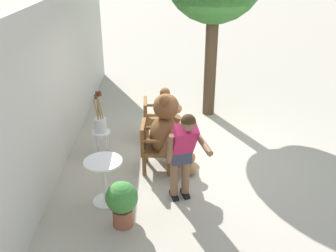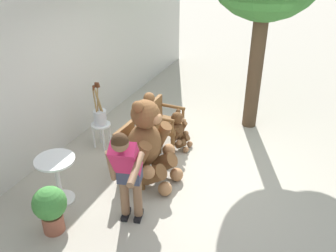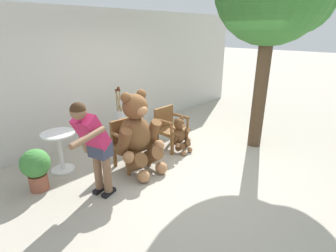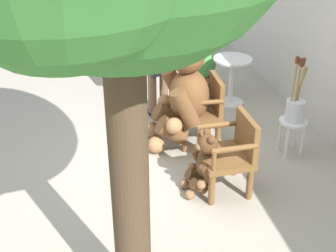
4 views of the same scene
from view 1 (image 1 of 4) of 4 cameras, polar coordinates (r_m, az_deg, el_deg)
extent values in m
plane|color=#A8A091|center=(7.10, 3.82, -4.10)|extent=(60.00, 60.00, 0.00)
cube|color=beige|center=(6.75, -16.71, 6.28)|extent=(10.00, 0.16, 2.80)
cube|color=brown|center=(6.41, -1.66, -3.35)|extent=(0.58, 0.54, 0.07)
cylinder|color=brown|center=(6.31, 0.18, -6.12)|extent=(0.07, 0.07, 0.37)
cylinder|color=brown|center=(6.71, 0.26, -4.08)|extent=(0.07, 0.07, 0.37)
cylinder|color=brown|center=(6.33, -3.64, -6.07)|extent=(0.07, 0.07, 0.37)
cylinder|color=brown|center=(6.73, -3.33, -4.04)|extent=(0.07, 0.07, 0.37)
cube|color=brown|center=(6.31, -3.77, -1.37)|extent=(0.52, 0.08, 0.42)
cylinder|color=brown|center=(6.07, -1.80, -2.36)|extent=(0.08, 0.48, 0.06)
cylinder|color=brown|center=(6.11, 0.18, -3.29)|extent=(0.05, 0.05, 0.22)
cylinder|color=brown|center=(6.51, -1.58, -0.33)|extent=(0.08, 0.48, 0.06)
cylinder|color=brown|center=(6.56, 0.27, -1.21)|extent=(0.05, 0.05, 0.22)
cube|color=brown|center=(7.37, -1.62, 0.63)|extent=(0.57, 0.53, 0.07)
cylinder|color=brown|center=(7.26, 0.09, -1.67)|extent=(0.07, 0.07, 0.37)
cylinder|color=brown|center=(7.67, -0.06, -0.12)|extent=(0.07, 0.07, 0.37)
cylinder|color=brown|center=(7.26, -3.22, -1.73)|extent=(0.07, 0.07, 0.37)
cylinder|color=brown|center=(7.67, -3.19, -0.18)|extent=(0.07, 0.07, 0.37)
cube|color=brown|center=(7.27, -3.45, 2.36)|extent=(0.52, 0.07, 0.42)
cylinder|color=brown|center=(7.04, -1.61, 1.68)|extent=(0.07, 0.48, 0.06)
cylinder|color=brown|center=(7.09, 0.10, 0.89)|extent=(0.05, 0.05, 0.22)
cylinder|color=brown|center=(7.50, -1.67, 3.20)|extent=(0.07, 0.48, 0.06)
cylinder|color=brown|center=(7.54, -0.07, 2.45)|extent=(0.05, 0.05, 0.22)
ellipsoid|color=brown|center=(6.29, -0.59, -1.38)|extent=(0.60, 0.52, 0.67)
sphere|color=brown|center=(6.08, -0.30, 2.98)|extent=(0.43, 0.43, 0.43)
ellipsoid|color=#A47148|center=(6.09, 1.41, 2.69)|extent=(0.21, 0.17, 0.16)
sphere|color=black|center=(6.09, 1.41, 2.78)|extent=(0.06, 0.06, 0.06)
sphere|color=brown|center=(5.87, -0.56, 4.03)|extent=(0.17, 0.17, 0.17)
sphere|color=brown|center=(6.16, -0.47, 5.10)|extent=(0.17, 0.17, 0.17)
cylinder|color=brown|center=(6.01, 0.38, -2.73)|extent=(0.21, 0.38, 0.51)
sphere|color=#A47148|center=(6.11, 1.64, -4.66)|extent=(0.20, 0.20, 0.20)
cylinder|color=brown|center=(6.57, 0.47, -0.17)|extent=(0.21, 0.38, 0.51)
sphere|color=#A47148|center=(6.69, 1.62, -1.86)|extent=(0.20, 0.20, 0.20)
cylinder|color=brown|center=(6.31, 1.62, -5.09)|extent=(0.26, 0.43, 0.39)
sphere|color=#A47148|center=(6.39, 3.42, -6.57)|extent=(0.21, 0.21, 0.21)
cylinder|color=brown|center=(6.62, 1.61, -3.53)|extent=(0.26, 0.43, 0.39)
sphere|color=#A47148|center=(6.73, 3.31, -4.81)|extent=(0.21, 0.21, 0.21)
ellipsoid|color=brown|center=(7.40, -0.22, 0.11)|extent=(0.30, 0.26, 0.34)
sphere|color=brown|center=(7.29, -0.09, 1.98)|extent=(0.22, 0.22, 0.22)
ellipsoid|color=#8C603D|center=(7.30, 0.63, 1.88)|extent=(0.10, 0.08, 0.08)
sphere|color=black|center=(7.30, 0.63, 1.92)|extent=(0.03, 0.03, 0.03)
sphere|color=brown|center=(7.18, -0.15, 2.40)|extent=(0.09, 0.09, 0.09)
sphere|color=brown|center=(7.33, -0.20, 2.89)|extent=(0.09, 0.09, 0.09)
cylinder|color=brown|center=(7.26, 0.28, -0.41)|extent=(0.10, 0.19, 0.26)
sphere|color=#8C603D|center=(7.30, 0.82, -1.23)|extent=(0.10, 0.10, 0.10)
cylinder|color=brown|center=(7.55, 0.17, 0.63)|extent=(0.10, 0.19, 0.26)
sphere|color=#8C603D|center=(7.60, 0.68, -0.11)|extent=(0.10, 0.10, 0.10)
cylinder|color=brown|center=(7.40, 0.78, -1.46)|extent=(0.13, 0.21, 0.20)
sphere|color=#8C603D|center=(7.44, 1.57, -2.10)|extent=(0.11, 0.11, 0.11)
cylinder|color=brown|center=(7.57, 0.71, -0.85)|extent=(0.13, 0.21, 0.20)
sphere|color=#8C603D|center=(7.62, 1.47, -1.42)|extent=(0.11, 0.11, 0.11)
cube|color=black|center=(5.88, 0.92, -10.55)|extent=(0.26, 0.15, 0.06)
cylinder|color=brown|center=(5.64, 0.95, -6.91)|extent=(0.12, 0.12, 0.82)
cube|color=black|center=(5.93, 2.61, -10.25)|extent=(0.26, 0.15, 0.06)
cylinder|color=brown|center=(5.68, 2.70, -6.64)|extent=(0.12, 0.12, 0.82)
cube|color=#33384C|center=(5.52, 1.87, -4.31)|extent=(0.29, 0.35, 0.24)
cube|color=#B21E4C|center=(5.26, 2.37, -2.10)|extent=(0.51, 0.42, 0.57)
sphere|color=brown|center=(4.96, 3.11, 0.47)|extent=(0.21, 0.21, 0.21)
sphere|color=#382314|center=(4.95, 3.11, 0.68)|extent=(0.21, 0.21, 0.21)
cylinder|color=brown|center=(5.09, 5.30, -2.55)|extent=(0.57, 0.23, 0.13)
cylinder|color=brown|center=(5.26, 0.38, -3.53)|extent=(0.22, 0.14, 0.50)
cylinder|color=silver|center=(6.96, -10.17, -0.96)|extent=(0.34, 0.34, 0.03)
cylinder|color=silver|center=(7.16, -10.71, -2.27)|extent=(0.04, 0.04, 0.43)
cylinder|color=silver|center=(6.99, -10.94, -3.01)|extent=(0.04, 0.04, 0.43)
cylinder|color=silver|center=(7.13, -9.14, -2.26)|extent=(0.04, 0.04, 0.43)
cylinder|color=silver|center=(6.96, -9.34, -3.01)|extent=(0.04, 0.04, 0.43)
cylinder|color=silver|center=(6.90, -10.26, 0.12)|extent=(0.22, 0.22, 0.26)
cylinder|color=#997A47|center=(6.76, -10.08, 2.08)|extent=(0.14, 0.09, 0.63)
cylinder|color=#592D19|center=(6.63, -10.31, 4.93)|extent=(0.06, 0.05, 0.09)
cylinder|color=#997A47|center=(6.76, -10.76, 1.78)|extent=(0.09, 0.12, 0.58)
cylinder|color=#592D19|center=(6.64, -10.99, 4.40)|extent=(0.05, 0.06, 0.09)
cylinder|color=#997A47|center=(6.80, -10.60, 2.09)|extent=(0.11, 0.03, 0.62)
cylinder|color=#592D19|center=(6.67, -10.84, 4.85)|extent=(0.05, 0.04, 0.09)
cylinder|color=#997A47|center=(6.79, -10.38, 2.07)|extent=(0.10, 0.08, 0.61)
cylinder|color=#592D19|center=(6.66, -10.61, 4.82)|extent=(0.05, 0.05, 0.09)
cylinder|color=white|center=(5.49, -9.89, -5.38)|extent=(0.56, 0.56, 0.03)
cylinder|color=white|center=(5.68, -9.63, -8.51)|extent=(0.07, 0.07, 0.69)
cylinder|color=white|center=(5.87, -9.39, -11.20)|extent=(0.40, 0.40, 0.03)
cylinder|color=#473523|center=(8.43, 6.51, 9.89)|extent=(0.27, 0.27, 2.53)
cylinder|color=brown|center=(5.35, -6.88, -13.60)|extent=(0.28, 0.28, 0.26)
sphere|color=#3D7F38|center=(5.15, -7.07, -10.73)|extent=(0.44, 0.44, 0.44)
camera|label=2|loc=(2.76, 61.09, 16.54)|focal=40.00mm
camera|label=3|loc=(4.63, 45.59, 3.84)|focal=28.00mm
camera|label=4|loc=(10.78, 6.86, 22.93)|focal=50.00mm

